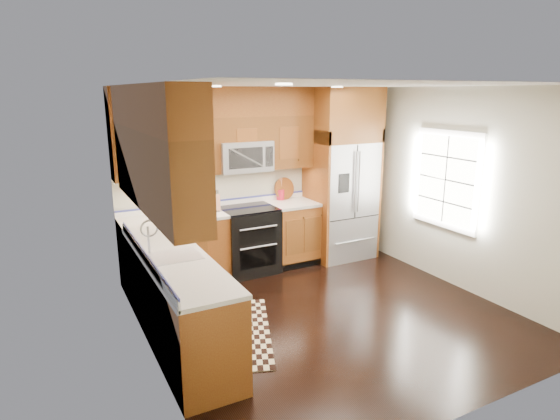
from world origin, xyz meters
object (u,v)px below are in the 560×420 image
rug (227,332)px  knife_block (216,202)px  utensil_crock (280,192)px  range (249,240)px  refrigerator (342,174)px

rug → knife_block: (0.51, 1.63, 1.05)m
rug → utensil_crock: (1.60, 1.80, 1.05)m
utensil_crock → knife_block: bearing=-171.0°
range → rug: range is taller
range → refrigerator: refrigerator is taller
refrigerator → utensil_crock: bearing=161.3°
knife_block → utensil_crock: (1.09, 0.17, -0.00)m
range → refrigerator: size_ratio=0.36×
range → utensil_crock: bearing=22.3°
range → utensil_crock: (0.65, 0.27, 0.58)m
rug → knife_block: size_ratio=5.34×
rug → utensil_crock: bearing=70.0°
range → knife_block: size_ratio=3.28×
range → refrigerator: bearing=-1.4°
range → knife_block: knife_block is taller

